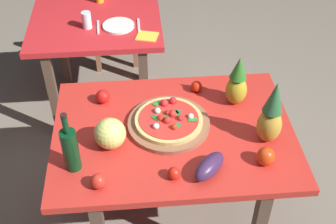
{
  "coord_description": "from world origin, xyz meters",
  "views": [
    {
      "loc": [
        -0.17,
        -1.64,
        2.35
      ],
      "look_at": [
        -0.02,
        0.09,
        0.82
      ],
      "focal_mm": 47.25,
      "sensor_mm": 36.0,
      "label": 1
    }
  ],
  "objects_px": {
    "display_table": "(173,143)",
    "pineapple_left": "(237,83)",
    "pizza_board": "(169,124)",
    "wine_bottle": "(70,149)",
    "pizza": "(169,119)",
    "pineapple_right": "(271,116)",
    "eggplant": "(209,166)",
    "bell_pepper": "(266,156)",
    "napkin_folded": "(147,36)",
    "dining_chair": "(112,16)",
    "tomato_near_board": "(196,86)",
    "tomato_at_corner": "(174,173)",
    "fork_utensil": "(98,27)",
    "melon": "(110,134)",
    "background_table": "(97,37)",
    "tomato_by_bottle": "(98,181)",
    "knife_utensil": "(139,25)",
    "tomato_beside_pepper": "(103,96)",
    "dinner_plate": "(118,26)",
    "drinking_glass_water": "(87,20)"
  },
  "relations": [
    {
      "from": "pineapple_left",
      "to": "eggplant",
      "type": "xyz_separation_m",
      "value": [
        -0.22,
        -0.5,
        -0.09
      ]
    },
    {
      "from": "tomato_beside_pepper",
      "to": "napkin_folded",
      "type": "bearing_deg",
      "value": 67.36
    },
    {
      "from": "pineapple_left",
      "to": "fork_utensil",
      "type": "relative_size",
      "value": 1.66
    },
    {
      "from": "bell_pepper",
      "to": "eggplant",
      "type": "xyz_separation_m",
      "value": [
        -0.28,
        -0.04,
        0.0
      ]
    },
    {
      "from": "wine_bottle",
      "to": "bell_pepper",
      "type": "height_order",
      "value": "wine_bottle"
    },
    {
      "from": "tomato_at_corner",
      "to": "fork_utensil",
      "type": "bearing_deg",
      "value": 105.91
    },
    {
      "from": "background_table",
      "to": "fork_utensil",
      "type": "distance_m",
      "value": 0.16
    },
    {
      "from": "bell_pepper",
      "to": "eggplant",
      "type": "bearing_deg",
      "value": -171.77
    },
    {
      "from": "background_table",
      "to": "drinking_glass_water",
      "type": "bearing_deg",
      "value": -122.32
    },
    {
      "from": "tomato_by_bottle",
      "to": "wine_bottle",
      "type": "bearing_deg",
      "value": 133.21
    },
    {
      "from": "wine_bottle",
      "to": "tomato_near_board",
      "type": "distance_m",
      "value": 0.84
    },
    {
      "from": "eggplant",
      "to": "pizza_board",
      "type": "bearing_deg",
      "value": 115.09
    },
    {
      "from": "pineapple_right",
      "to": "bell_pepper",
      "type": "xyz_separation_m",
      "value": [
        -0.05,
        -0.16,
        -0.12
      ]
    },
    {
      "from": "tomato_near_board",
      "to": "pineapple_right",
      "type": "bearing_deg",
      "value": -54.13
    },
    {
      "from": "dining_chair",
      "to": "eggplant",
      "type": "height_order",
      "value": "eggplant"
    },
    {
      "from": "tomato_beside_pepper",
      "to": "dinner_plate",
      "type": "height_order",
      "value": "tomato_beside_pepper"
    },
    {
      "from": "pineapple_right",
      "to": "melon",
      "type": "height_order",
      "value": "pineapple_right"
    },
    {
      "from": "pizza",
      "to": "pineapple_right",
      "type": "bearing_deg",
      "value": -16.89
    },
    {
      "from": "dining_chair",
      "to": "eggplant",
      "type": "distance_m",
      "value": 2.13
    },
    {
      "from": "dinner_plate",
      "to": "fork_utensil",
      "type": "bearing_deg",
      "value": 180.0
    },
    {
      "from": "pineapple_left",
      "to": "fork_utensil",
      "type": "bearing_deg",
      "value": 131.9
    },
    {
      "from": "pineapple_right",
      "to": "fork_utensil",
      "type": "bearing_deg",
      "value": 127.07
    },
    {
      "from": "bell_pepper",
      "to": "pizza_board",
      "type": "bearing_deg",
      "value": 145.41
    },
    {
      "from": "tomato_at_corner",
      "to": "drinking_glass_water",
      "type": "relative_size",
      "value": 0.53
    },
    {
      "from": "tomato_at_corner",
      "to": "tomato_near_board",
      "type": "height_order",
      "value": "tomato_near_board"
    },
    {
      "from": "display_table",
      "to": "dining_chair",
      "type": "bearing_deg",
      "value": 101.5
    },
    {
      "from": "dining_chair",
      "to": "pineapple_right",
      "type": "height_order",
      "value": "pineapple_right"
    },
    {
      "from": "napkin_folded",
      "to": "dining_chair",
      "type": "bearing_deg",
      "value": 107.82
    },
    {
      "from": "wine_bottle",
      "to": "napkin_folded",
      "type": "height_order",
      "value": "wine_bottle"
    },
    {
      "from": "display_table",
      "to": "pineapple_right",
      "type": "height_order",
      "value": "pineapple_right"
    },
    {
      "from": "display_table",
      "to": "napkin_folded",
      "type": "distance_m",
      "value": 0.93
    },
    {
      "from": "bell_pepper",
      "to": "tomato_beside_pepper",
      "type": "distance_m",
      "value": 0.94
    },
    {
      "from": "dining_chair",
      "to": "pizza_board",
      "type": "distance_m",
      "value": 1.76
    },
    {
      "from": "knife_utensil",
      "to": "melon",
      "type": "bearing_deg",
      "value": -99.23
    },
    {
      "from": "drinking_glass_water",
      "to": "melon",
      "type": "bearing_deg",
      "value": -81.28
    },
    {
      "from": "wine_bottle",
      "to": "pineapple_right",
      "type": "height_order",
      "value": "pineapple_right"
    },
    {
      "from": "display_table",
      "to": "wine_bottle",
      "type": "relative_size",
      "value": 3.75
    },
    {
      "from": "pizza_board",
      "to": "fork_utensil",
      "type": "relative_size",
      "value": 2.39
    },
    {
      "from": "pizza_board",
      "to": "pineapple_left",
      "type": "relative_size",
      "value": 1.44
    },
    {
      "from": "napkin_folded",
      "to": "tomato_at_corner",
      "type": "bearing_deg",
      "value": -87.1
    },
    {
      "from": "eggplant",
      "to": "dinner_plate",
      "type": "bearing_deg",
      "value": 107.07
    },
    {
      "from": "knife_utensil",
      "to": "napkin_folded",
      "type": "distance_m",
      "value": 0.16
    },
    {
      "from": "display_table",
      "to": "wine_bottle",
      "type": "distance_m",
      "value": 0.58
    },
    {
      "from": "melon",
      "to": "dining_chair",
      "type": "bearing_deg",
      "value": 91.13
    },
    {
      "from": "dining_chair",
      "to": "melon",
      "type": "xyz_separation_m",
      "value": [
        0.04,
        -1.82,
        0.37
      ]
    },
    {
      "from": "background_table",
      "to": "tomato_at_corner",
      "type": "distance_m",
      "value": 1.53
    },
    {
      "from": "pineapple_right",
      "to": "tomato_beside_pepper",
      "type": "xyz_separation_m",
      "value": [
        -0.83,
        0.36,
        -0.12
      ]
    },
    {
      "from": "display_table",
      "to": "pineapple_left",
      "type": "distance_m",
      "value": 0.47
    },
    {
      "from": "wine_bottle",
      "to": "pineapple_left",
      "type": "xyz_separation_m",
      "value": [
        0.85,
        0.41,
        0.01
      ]
    },
    {
      "from": "dining_chair",
      "to": "tomato_near_board",
      "type": "bearing_deg",
      "value": 103.69
    }
  ]
}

